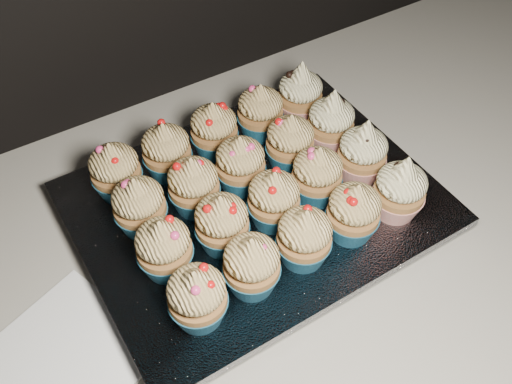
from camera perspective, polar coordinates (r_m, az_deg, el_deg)
cabinet at (r=1.15m, az=2.05°, el=-16.88°), size 2.40×0.60×0.86m
worktop at (r=0.76m, az=2.97°, el=-2.91°), size 2.44×0.64×0.04m
napkin at (r=0.67m, az=-18.55°, el=-15.50°), size 0.20×0.20×0.00m
baking_tray at (r=0.73m, az=0.00°, el=-2.01°), size 0.40×0.31×0.02m
foil_lining at (r=0.72m, az=0.00°, el=-1.15°), size 0.44×0.34×0.01m
cupcake_0 at (r=0.59m, az=-5.89°, el=-10.39°), size 0.06×0.06×0.08m
cupcake_1 at (r=0.61m, az=-0.44°, el=-7.30°), size 0.06×0.06×0.08m
cupcake_2 at (r=0.63m, az=4.85°, el=-4.53°), size 0.06×0.06×0.08m
cupcake_3 at (r=0.66m, az=9.72°, el=-1.99°), size 0.06×0.06×0.08m
cupcake_4 at (r=0.69m, az=14.20°, el=0.26°), size 0.06×0.06×0.10m
cupcake_5 at (r=0.63m, az=-9.18°, el=-5.53°), size 0.06×0.06×0.08m
cupcake_6 at (r=0.64m, az=-3.43°, el=-3.12°), size 0.06×0.06×0.08m
cupcake_7 at (r=0.67m, az=1.79°, el=-0.73°), size 0.06×0.06×0.08m
cupcake_8 at (r=0.69m, az=6.12°, el=1.70°), size 0.06×0.06×0.08m
cupcake_9 at (r=0.73m, az=10.59°, el=3.88°), size 0.06×0.06×0.10m
cupcake_10 at (r=0.67m, az=-11.58°, el=-1.36°), size 0.06×0.06×0.08m
cupcake_11 at (r=0.68m, az=-6.24°, el=0.66°), size 0.06×0.06×0.08m
cupcake_12 at (r=0.70m, az=-1.56°, el=2.79°), size 0.06×0.06×0.08m
cupcake_13 at (r=0.73m, az=3.43°, el=4.97°), size 0.06×0.06×0.08m
cupcake_14 at (r=0.76m, az=7.50°, el=6.93°), size 0.06×0.06×0.10m
cupcake_15 at (r=0.72m, az=-13.87°, el=2.06°), size 0.06×0.06×0.08m
cupcake_16 at (r=0.73m, az=-8.93°, el=4.07°), size 0.06×0.06×0.08m
cupcake_17 at (r=0.75m, az=-4.21°, el=6.18°), size 0.06×0.06×0.08m
cupcake_18 at (r=0.77m, az=0.43°, el=8.00°), size 0.06×0.06×0.08m
cupcake_19 at (r=0.80m, az=4.44°, el=9.74°), size 0.06×0.06×0.10m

